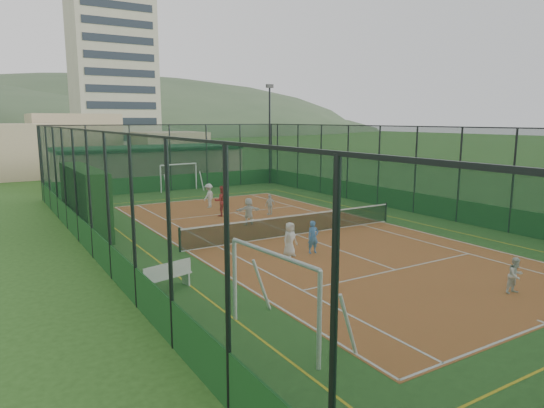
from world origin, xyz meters
The scene contains 20 objects.
ground centered at (0.00, 0.00, 0.00)m, with size 300.00×300.00×0.00m, color #274D1A.
court_slab centered at (0.00, 0.00, 0.01)m, with size 11.17×23.97×0.01m, color #AD5526.
tennis_net centered at (0.00, 0.00, 0.53)m, with size 11.67×0.12×1.06m, color black, non-canonical shape.
perimeter_fence centered at (0.00, 0.00, 2.50)m, with size 18.12×34.12×5.00m, color black, non-canonical shape.
floodlight_ne centered at (8.60, 16.60, 4.12)m, with size 0.60×0.26×8.25m, color black, non-canonical shape.
clubhouse centered at (0.00, 22.00, 1.57)m, with size 15.20×7.20×3.15m, color tan, non-canonical shape.
apartment_tower centered at (12.00, 82.00, 15.00)m, with size 15.00×12.00×30.00m, color beige.
distant_hills centered at (0.00, 150.00, 0.00)m, with size 200.00×60.00×24.00m, color #384C33, non-canonical shape.
hedge_left centered at (-8.30, 6.15, 1.56)m, with size 1.07×7.12×3.11m, color black.
white_bench centered at (-7.80, -4.09, 0.49)m, with size 1.73×0.48×0.98m, color white, non-canonical shape.
futsal_goal_near centered at (-6.80, -8.93, 1.12)m, with size 1.01×3.47×2.24m, color white, non-canonical shape.
futsal_goal_far centered at (0.46, 16.55, 1.01)m, with size 3.14×0.91×2.03m, color white, non-canonical shape.
child_near_left centered at (-2.28, -2.90, 0.70)m, with size 0.67×0.44×1.37m, color white.
child_near_mid centered at (-1.22, -3.00, 0.68)m, with size 0.49×0.32×1.34m, color #4677C7.
child_near_right centered at (1.43, -10.06, 0.59)m, with size 0.56×0.44×1.15m, color white.
child_far_left centered at (-0.55, 8.76, 0.75)m, with size 0.96×0.55×1.48m, color silver.
child_far_right centered at (1.45, 4.78, 0.60)m, with size 0.69×0.29×1.18m, color white.
child_far_back centered at (-0.86, 3.09, 0.72)m, with size 1.31×0.42×1.41m, color white.
coach centered at (-1.03, 5.91, 0.87)m, with size 0.84×0.65×1.72m, color red.
tennis_balls centered at (-1.01, 1.62, 0.04)m, with size 4.08×1.49×0.07m.
Camera 1 is at (-12.64, -18.46, 5.39)m, focal length 32.00 mm.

